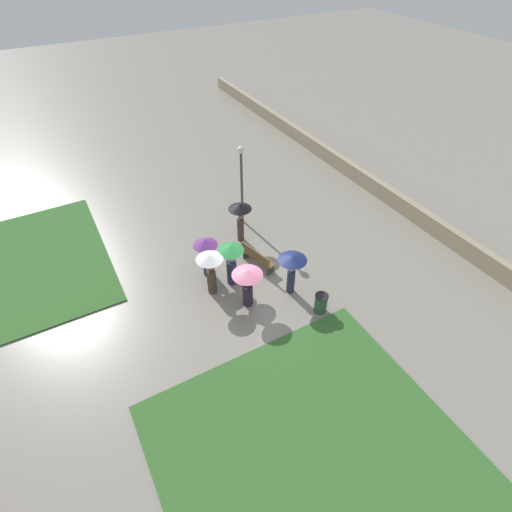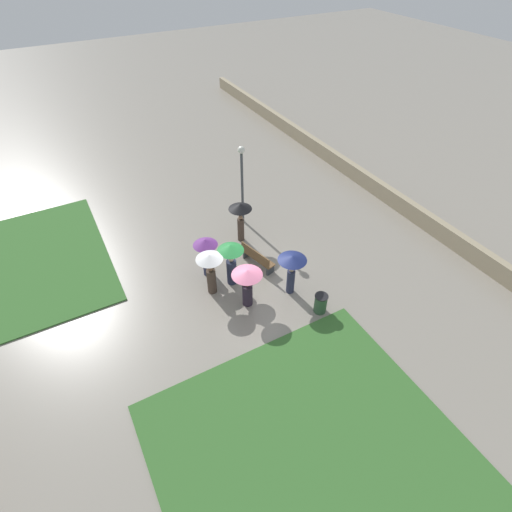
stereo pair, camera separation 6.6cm
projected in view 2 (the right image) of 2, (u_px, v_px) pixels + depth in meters
ground_plane at (255, 289)px, 15.91m from camera, size 90.00×90.00×0.00m
lawn_patch_near at (313, 455)px, 11.03m from camera, size 7.76×8.23×0.06m
lawn_patch_far at (10, 270)px, 16.72m from camera, size 8.07×7.77×0.06m
parapet_wall at (422, 218)px, 18.92m from camera, size 45.00×0.35×0.83m
park_bench at (257, 257)px, 16.67m from camera, size 1.70×0.82×0.90m
lamp_post at (242, 175)px, 17.74m from camera, size 0.32×0.32×3.89m
trash_bin at (321, 303)px, 14.80m from camera, size 0.50×0.50×0.81m
crowd_person_purple at (206, 250)px, 15.78m from camera, size 0.98×0.98×1.81m
crowd_person_green at (231, 257)px, 15.36m from camera, size 1.03×1.03×1.95m
crowd_person_white at (210, 267)px, 14.99m from camera, size 1.03×1.03×1.90m
crowd_person_navy at (292, 266)px, 14.95m from camera, size 1.10×1.10×1.84m
crowd_person_pink at (247, 281)px, 14.55m from camera, size 1.14×1.14×1.72m
crowd_person_black at (240, 213)px, 17.37m from camera, size 1.03×1.03×1.94m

